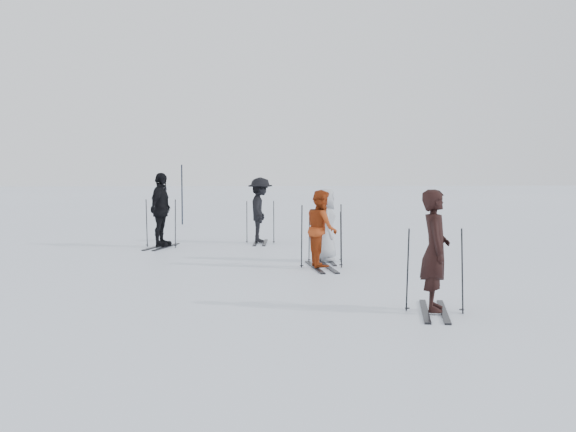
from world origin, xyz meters
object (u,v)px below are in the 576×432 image
object	(u,v)px
skier_red	(322,230)
skier_uphill_far	(260,211)
skier_near_dark	(435,252)
skier_uphill_left	(161,211)
skier_grey	(325,226)
piste_marker	(182,195)

from	to	relation	value
skier_red	skier_uphill_far	world-z (taller)	skier_uphill_far
skier_near_dark	skier_uphill_left	size ratio (longest dim) A/B	0.92
skier_uphill_left	skier_uphill_far	xyz separation A→B (m)	(2.59, 0.87, -0.07)
skier_red	skier_grey	distance (m)	0.98
skier_uphill_far	piste_marker	distance (m)	7.00
skier_red	skier_uphill_far	xyz separation A→B (m)	(-1.18, 4.85, 0.09)
skier_near_dark	skier_uphill_far	distance (m)	9.75
skier_near_dark	piste_marker	world-z (taller)	piste_marker
skier_grey	skier_uphill_left	distance (m)	4.97
skier_near_dark	skier_red	distance (m)	4.76
skier_near_dark	skier_grey	xyz separation A→B (m)	(-0.99, 5.58, -0.08)
skier_red	piste_marker	world-z (taller)	piste_marker
skier_grey	piste_marker	bearing A→B (deg)	20.22
skier_grey	skier_uphill_far	world-z (taller)	skier_uphill_far
skier_grey	piste_marker	size ratio (longest dim) A/B	0.74
skier_near_dark	skier_grey	world-z (taller)	skier_near_dark
skier_uphill_far	piste_marker	xyz separation A→B (m)	(-2.70, 6.45, 0.19)
skier_grey	skier_uphill_far	size ratio (longest dim) A/B	0.90
skier_uphill_far	skier_grey	bearing A→B (deg)	-156.95
skier_uphill_left	skier_near_dark	bearing A→B (deg)	-135.01
skier_grey	piste_marker	xyz separation A→B (m)	(-4.05, 10.34, 0.28)
skier_near_dark	skier_uphill_left	xyz separation A→B (m)	(-4.93, 8.60, 0.08)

